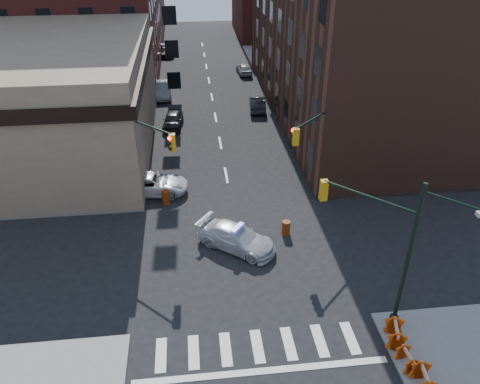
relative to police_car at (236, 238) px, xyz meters
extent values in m
plane|color=black|center=(0.17, -0.85, -0.72)|extent=(140.00, 140.00, 0.00)
cube|color=gray|center=(-22.83, 31.90, -0.65)|extent=(34.00, 54.50, 0.15)
cube|color=gray|center=(23.17, 31.90, -0.65)|extent=(34.00, 54.50, 0.15)
cube|color=#907C5E|center=(-16.83, 15.65, 3.78)|extent=(22.00, 22.00, 9.00)
cube|color=#4F2C1F|center=(13.17, 21.65, 6.28)|extent=(14.00, 34.00, 14.00)
cylinder|color=black|center=(6.97, -7.15, 3.43)|extent=(0.20, 0.20, 8.00)
cylinder|color=black|center=(6.97, -7.15, -0.32)|extent=(0.44, 0.44, 0.50)
cylinder|color=black|center=(5.38, -5.56, 5.93)|extent=(3.27, 3.27, 0.12)
cube|color=#BF8C0C|center=(3.79, -3.96, 5.43)|extent=(0.35, 0.35, 1.05)
sphere|color=#FF0C05|center=(3.95, -3.81, 5.78)|extent=(0.22, 0.22, 0.22)
sphere|color=black|center=(3.95, -3.81, 5.45)|extent=(0.22, 0.22, 0.22)
sphere|color=black|center=(3.95, -3.81, 5.12)|extent=(0.22, 0.22, 0.22)
cylinder|color=black|center=(7.82, -7.99, 7.03)|extent=(1.91, 1.91, 0.10)
cylinder|color=black|center=(-6.63, 5.45, 3.43)|extent=(0.20, 0.20, 8.00)
cylinder|color=black|center=(-6.63, 5.45, -0.32)|extent=(0.44, 0.44, 0.50)
cylinder|color=black|center=(-5.04, 3.86, 5.93)|extent=(3.27, 3.27, 0.12)
cube|color=#BF8C0C|center=(-3.45, 2.27, 5.43)|extent=(0.35, 0.35, 1.05)
sphere|color=#FF0C05|center=(-3.60, 2.12, 5.78)|extent=(0.22, 0.22, 0.22)
sphere|color=black|center=(-3.60, 2.12, 5.45)|extent=(0.22, 0.22, 0.22)
sphere|color=black|center=(-3.60, 2.12, 5.12)|extent=(0.22, 0.22, 0.22)
cylinder|color=black|center=(6.97, 5.45, 3.43)|extent=(0.20, 0.20, 8.00)
cylinder|color=black|center=(6.97, 5.45, -0.32)|extent=(0.44, 0.44, 0.50)
cylinder|color=black|center=(5.38, 3.86, 5.93)|extent=(3.27, 3.27, 0.12)
cube|color=#BF8C0C|center=(3.79, 2.27, 5.43)|extent=(0.35, 0.35, 1.05)
sphere|color=#FF0C05|center=(3.63, 2.43, 5.78)|extent=(0.22, 0.22, 0.22)
sphere|color=black|center=(3.63, 2.43, 5.45)|extent=(0.22, 0.22, 0.22)
sphere|color=black|center=(3.63, 2.43, 5.12)|extent=(0.22, 0.22, 0.22)
cylinder|color=black|center=(7.67, 25.15, 0.73)|extent=(0.24, 0.24, 2.60)
sphere|color=brown|center=(7.67, 25.15, 2.78)|extent=(3.00, 3.00, 3.00)
cylinder|color=black|center=(7.67, 33.15, 0.73)|extent=(0.24, 0.24, 2.60)
sphere|color=brown|center=(7.67, 33.15, 2.78)|extent=(3.00, 3.00, 3.00)
imported|color=silver|center=(0.00, 0.00, 0.00)|extent=(5.17, 4.62, 1.44)
imported|color=silver|center=(-5.43, 7.19, 0.01)|extent=(5.45, 2.88, 1.46)
imported|color=black|center=(-3.98, 19.24, -0.02)|extent=(2.15, 4.30, 1.41)
imported|color=gray|center=(-5.22, 27.89, 0.10)|extent=(2.08, 5.08, 1.64)
imported|color=black|center=(-5.15, 45.05, -0.07)|extent=(2.29, 4.67, 1.31)
imported|color=black|center=(4.60, 22.80, 0.01)|extent=(1.96, 4.57, 1.47)
imported|color=#989AA0|center=(4.78, 35.35, -0.04)|extent=(1.81, 4.09, 1.37)
imported|color=black|center=(-10.07, 7.26, 0.31)|extent=(0.75, 0.62, 1.76)
imported|color=black|center=(-9.80, 5.81, 0.33)|extent=(1.07, 0.96, 1.80)
imported|color=#1D232B|center=(-11.35, 7.86, 0.30)|extent=(1.11, 0.84, 1.75)
cylinder|color=#EF3B0B|center=(3.25, 1.05, -0.25)|extent=(0.60, 0.60, 0.93)
cylinder|color=red|center=(-4.36, 5.52, -0.21)|extent=(0.60, 0.60, 1.01)
camera|label=1|loc=(-2.36, -22.58, 16.84)|focal=35.00mm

